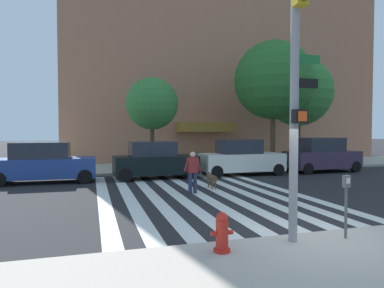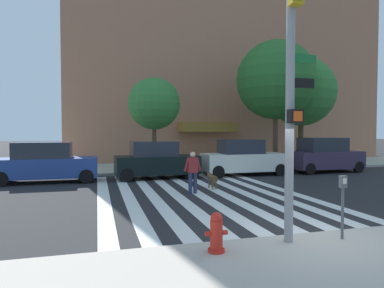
% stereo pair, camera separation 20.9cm
% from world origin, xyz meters
% --- Properties ---
extents(ground_plane, '(160.00, 160.00, 0.00)m').
position_xyz_m(ground_plane, '(0.00, 6.18, 0.00)').
color(ground_plane, '#232326').
extents(sidewalk_far, '(80.00, 6.00, 0.15)m').
position_xyz_m(sidewalk_far, '(0.00, 15.36, 0.07)').
color(sidewalk_far, '#ABAA96').
rests_on(sidewalk_far, ground_plane).
extents(crosswalk_stripes, '(7.65, 11.76, 0.01)m').
position_xyz_m(crosswalk_stripes, '(-0.80, 6.18, 0.00)').
color(crosswalk_stripes, silver).
rests_on(crosswalk_stripes, ground_plane).
extents(apartment_block, '(26.45, 15.81, 22.10)m').
position_xyz_m(apartment_block, '(6.28, 25.56, 11.04)').
color(apartment_block, '#A66D50').
rests_on(apartment_block, ground_plane).
extents(traffic_light_pole, '(0.74, 0.46, 5.80)m').
position_xyz_m(traffic_light_pole, '(-0.78, -0.50, 3.52)').
color(traffic_light_pole, gray).
rests_on(traffic_light_pole, sidewalk_near).
extents(fire_hydrant, '(0.44, 0.32, 0.76)m').
position_xyz_m(fire_hydrant, '(-2.44, -0.61, 0.52)').
color(fire_hydrant, red).
rests_on(fire_hydrant, sidewalk_near).
extents(parking_meter_curbside, '(0.14, 0.11, 1.36)m').
position_xyz_m(parking_meter_curbside, '(0.41, -0.59, 1.03)').
color(parking_meter_curbside, '#515456').
rests_on(parking_meter_curbside, sidewalk_near).
extents(parked_car_near_curb, '(4.60, 1.92, 1.92)m').
position_xyz_m(parked_car_near_curb, '(-6.96, 10.85, 0.93)').
color(parked_car_near_curb, navy).
rests_on(parked_car_near_curb, ground_plane).
extents(parked_car_behind_first, '(4.32, 2.05, 1.92)m').
position_xyz_m(parked_car_behind_first, '(-1.67, 10.84, 0.92)').
color(parked_car_behind_first, black).
rests_on(parked_car_behind_first, ground_plane).
extents(parked_car_third_in_line, '(4.57, 1.93, 1.99)m').
position_xyz_m(parked_car_third_in_line, '(3.20, 10.85, 0.93)').
color(parked_car_third_in_line, silver).
rests_on(parked_car_third_in_line, ground_plane).
extents(parked_car_fourth_in_line, '(4.43, 2.11, 2.06)m').
position_xyz_m(parked_car_fourth_in_line, '(8.47, 10.84, 0.99)').
color(parked_car_fourth_in_line, '#372A41').
rests_on(parked_car_fourth_in_line, ground_plane).
extents(street_tree_nearest, '(3.15, 3.15, 5.53)m').
position_xyz_m(street_tree_nearest, '(-1.27, 13.86, 4.09)').
color(street_tree_nearest, '#4C3823').
rests_on(street_tree_nearest, sidewalk_far).
extents(street_tree_middle, '(5.06, 5.06, 8.12)m').
position_xyz_m(street_tree_middle, '(6.51, 13.18, 5.73)').
color(street_tree_middle, '#4C3823').
rests_on(street_tree_middle, sidewalk_far).
extents(street_tree_further, '(4.80, 4.80, 7.46)m').
position_xyz_m(street_tree_further, '(9.26, 14.49, 5.20)').
color(street_tree_further, '#4C3823').
rests_on(street_tree_further, sidewalk_far).
extents(pedestrian_dog_walker, '(0.70, 0.24, 1.64)m').
position_xyz_m(pedestrian_dog_walker, '(-1.00, 6.19, 0.93)').
color(pedestrian_dog_walker, '#282D4C').
rests_on(pedestrian_dog_walker, ground_plane).
extents(dog_on_leash, '(0.27, 1.15, 0.65)m').
position_xyz_m(dog_on_leash, '(0.12, 7.12, 0.44)').
color(dog_on_leash, brown).
rests_on(dog_on_leash, ground_plane).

